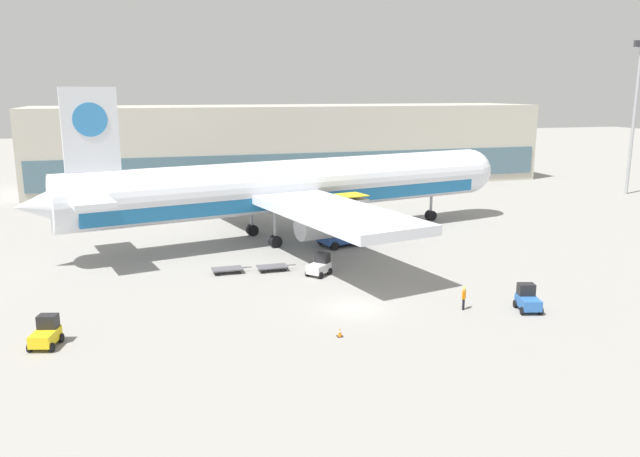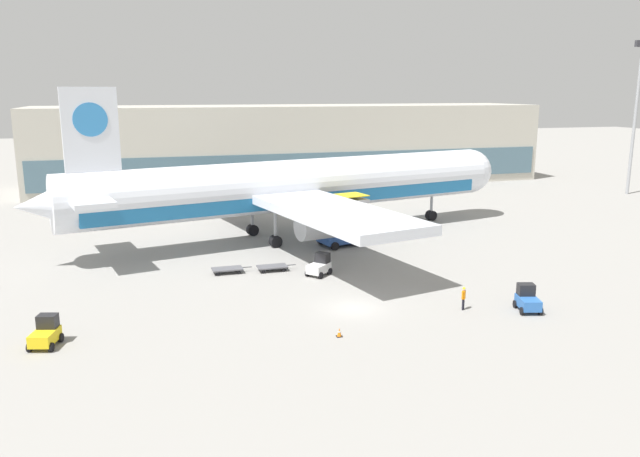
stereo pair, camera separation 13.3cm
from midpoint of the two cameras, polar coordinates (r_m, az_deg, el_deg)
The scene contains 12 objects.
ground_plane at distance 49.17m, azimuth 3.09°, elevation -7.32°, with size 400.00×400.00×0.00m, color gray.
terminal_building at distance 114.64m, azimuth -2.51°, elevation 7.67°, with size 90.00×18.20×14.00m.
light_mast at distance 113.28m, azimuth 26.84°, elevation 9.86°, with size 2.80×0.50×24.28m.
airplane_main at distance 71.01m, azimuth -2.85°, elevation 3.74°, with size 57.31×48.59×17.00m.
scissor_lift_loader at distance 68.25m, azimuth 2.07°, elevation 0.20°, with size 5.73×4.32×5.55m.
baggage_tug_foreground at distance 51.03m, azimuth 18.38°, elevation -6.18°, with size 2.16×2.72×2.00m.
baggage_tug_mid at distance 57.50m, azimuth -0.09°, elevation -3.42°, with size 2.77×2.70×2.00m.
baggage_tug_far at distance 45.82m, azimuth -23.84°, elevation -8.77°, with size 2.17×2.72×2.00m.
baggage_dolly_lead at distance 58.79m, azimuth -8.52°, elevation -3.70°, with size 3.71×1.53×0.48m.
baggage_dolly_second at distance 59.06m, azimuth -4.44°, elevation -3.52°, with size 3.71×1.53×0.48m.
ground_crew_near at distance 49.77m, azimuth 12.94°, elevation -6.05°, with size 0.43×0.43×1.84m.
traffic_cone_near at distance 43.70m, azimuth 1.74°, elevation -9.47°, with size 0.40×0.40×0.64m.
Camera 1 is at (-15.68, -43.51, 16.69)m, focal length 35.00 mm.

